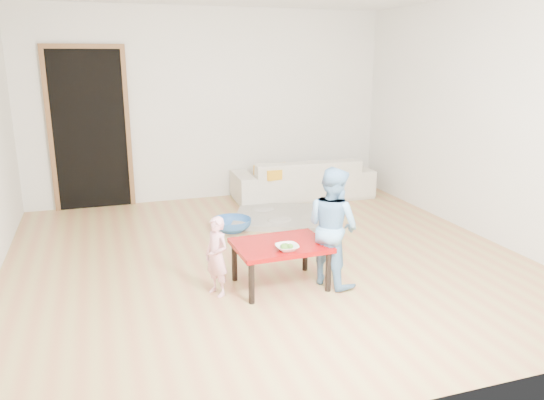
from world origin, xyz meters
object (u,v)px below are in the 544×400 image
sofa (302,178)px  red_table (280,265)px  bowl (287,248)px  child_blue (333,226)px  basin (232,225)px  child_pink (217,256)px

sofa → red_table: 3.03m
bowl → red_table: bearing=88.9°
bowl → child_blue: size_ratio=0.18×
child_blue → basin: 1.82m
red_table → bowl: (-0.00, -0.18, 0.22)m
sofa → child_pink: (-1.86, -2.74, 0.06)m
sofa → basin: sofa is taller
basin → bowl: bearing=-89.1°
red_table → bowl: 0.29m
sofa → red_table: sofa is taller
red_table → bowl: bowl is taller
sofa → child_blue: child_blue is taller
sofa → child_blue: (-0.84, -2.82, 0.24)m
child_blue → child_pink: bearing=62.1°
sofa → red_table: (-1.29, -2.74, -0.09)m
bowl → basin: bowl is taller
child_pink → child_blue: size_ratio=0.65×
sofa → bowl: (-1.30, -2.92, 0.13)m
child_blue → basin: child_blue is taller
child_blue → basin: bearing=-7.1°
bowl → child_pink: size_ratio=0.28×
bowl → basin: size_ratio=0.42×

